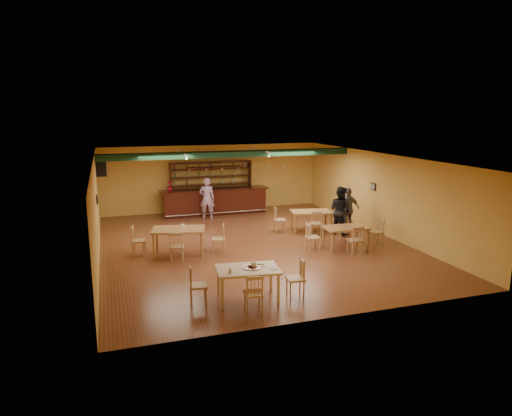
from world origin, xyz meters
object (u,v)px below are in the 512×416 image
object	(u,v)px
patron_bar	(207,198)
dining_table_c	(179,241)
bar_counter	(215,201)
patron_right_a	(340,210)
dining_table_b	(311,221)
dining_table_d	(345,237)
near_table	(248,284)

from	to	relation	value
patron_bar	dining_table_c	bearing A→B (deg)	80.94
bar_counter	patron_bar	xyz separation A→B (m)	(-0.52, -0.83, 0.32)
patron_right_a	dining_table_b	bearing A→B (deg)	21.51
dining_table_c	dining_table_d	bearing A→B (deg)	1.61
dining_table_d	patron_right_a	bearing A→B (deg)	69.43
bar_counter	near_table	xyz separation A→B (m)	(-1.41, -9.61, -0.16)
patron_bar	near_table	bearing A→B (deg)	97.98
bar_counter	dining_table_d	world-z (taller)	bar_counter
bar_counter	patron_bar	size ratio (longest dim) A/B	2.73
dining_table_b	patron_bar	world-z (taller)	patron_bar
bar_counter	dining_table_d	bearing A→B (deg)	-65.28
dining_table_b	near_table	xyz separation A→B (m)	(-4.26, -5.61, 0.02)
dining_table_b	near_table	world-z (taller)	near_table
near_table	dining_table_c	bearing A→B (deg)	110.35
near_table	dining_table_b	bearing A→B (deg)	59.68
dining_table_b	patron_bar	size ratio (longest dim) A/B	0.86
dining_table_b	dining_table_c	xyz separation A→B (m)	(-5.28, -1.36, 0.03)
patron_right_a	dining_table_d	bearing A→B (deg)	134.25
dining_table_d	patron_bar	xyz separation A→B (m)	(-3.49, 5.63, 0.52)
dining_table_d	near_table	size ratio (longest dim) A/B	0.97
bar_counter	patron_right_a	bearing A→B (deg)	-52.77
patron_bar	dining_table_b	bearing A→B (deg)	150.47
dining_table_c	patron_right_a	bearing A→B (deg)	18.33
near_table	patron_bar	size ratio (longest dim) A/B	0.85
dining_table_b	patron_right_a	distance (m)	1.24
dining_table_b	patron_right_a	xyz separation A→B (m)	(0.80, -0.80, 0.52)
dining_table_b	dining_table_c	size ratio (longest dim) A/B	0.93
bar_counter	dining_table_d	distance (m)	7.11
dining_table_c	patron_right_a	world-z (taller)	patron_right_a
dining_table_d	dining_table_b	bearing A→B (deg)	94.56
bar_counter	dining_table_d	xyz separation A→B (m)	(2.97, -6.46, -0.20)
dining_table_d	near_table	bearing A→B (deg)	-142.57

